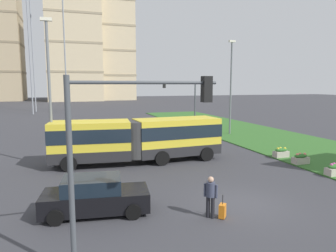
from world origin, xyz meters
name	(u,v)px	position (x,y,z in m)	size (l,w,h in m)	color
ground_plane	(244,204)	(0.00, 0.00, 0.00)	(260.00, 260.00, 0.00)	#38383D
grass_median	(298,146)	(11.87, 10.00, 0.04)	(10.00, 70.00, 0.08)	#336628
articulated_bus	(138,139)	(-2.84, 9.02, 1.65)	(12.01, 3.28, 3.00)	yellow
car_navy_sedan	(81,128)	(-6.04, 22.94, 0.75)	(4.61, 2.50, 1.58)	#19234C
car_black_sedan	(95,196)	(-6.54, 1.10, 0.75)	(4.61, 2.50, 1.58)	black
pedestrian_crossing	(211,194)	(-2.11, -0.83, 1.00)	(0.46, 0.42, 1.74)	black
rolling_suitcase	(222,211)	(-1.66, -1.03, 0.31)	(0.42, 0.43, 0.97)	orange
flower_planter_0	(335,169)	(7.47, 2.00, 0.43)	(1.10, 0.56, 0.74)	#B7AD9E
flower_planter_1	(301,159)	(7.47, 4.82, 0.43)	(1.10, 0.56, 0.74)	#B7AD9E
flower_planter_2	(281,152)	(7.47, 6.84, 0.43)	(1.10, 0.56, 0.74)	#B7AD9E
traffic_light_near_left	(125,135)	(-5.97, -3.00, 3.97)	(4.48, 0.28, 5.68)	#474C51
traffic_light_far_right	(184,96)	(5.66, 22.00, 4.05)	(4.23, 0.28, 5.83)	#474C51
streetlight_left	(49,88)	(-8.50, 9.59, 5.23)	(0.70, 0.28, 9.57)	slate
streetlight_median	(231,84)	(9.37, 17.71, 5.48)	(0.70, 0.28, 10.06)	slate
apartment_tower_westcentre	(74,46)	(-4.17, 99.58, 18.35)	(17.55, 17.61, 36.65)	beige
apartment_tower_centre	(106,41)	(7.08, 101.72, 20.89)	(18.40, 14.70, 41.74)	beige
transmission_pylon	(47,17)	(-10.31, 52.48, 18.01)	(9.00, 6.24, 33.15)	gray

